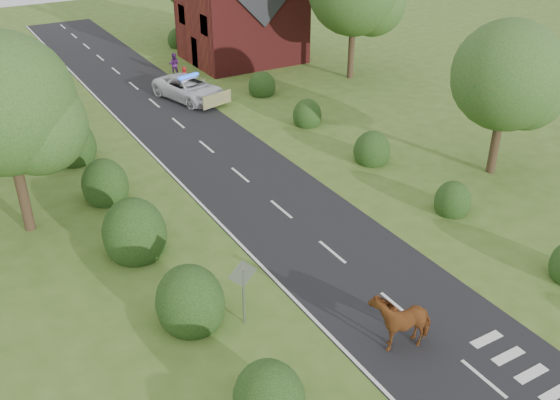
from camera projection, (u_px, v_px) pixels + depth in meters
ground at (397, 307)px, 21.82m from camera, size 120.00×120.00×0.00m
road at (214, 153)px, 33.14m from camera, size 6.00×70.00×0.02m
road_markings at (203, 175)px, 30.86m from camera, size 4.96×70.00×0.01m
hedgerow_left at (111, 196)px, 27.39m from camera, size 2.75×50.41×3.00m
hedgerow_right at (358, 143)px, 32.95m from camera, size 2.10×45.78×2.10m
tree_left_a at (11, 110)px, 23.86m from camera, size 5.74×5.60×8.38m
tree_right_a at (512, 80)px, 28.96m from camera, size 5.33×5.20×7.56m
road_sign at (243, 282)px, 20.31m from camera, size 1.06×0.08×2.53m
house at (241, 10)px, 46.87m from camera, size 8.00×7.40×9.17m
cow at (401, 321)px, 19.93m from camera, size 2.39×1.54×1.58m
police_van at (189, 88)px, 40.20m from camera, size 3.82×5.88×1.65m
pedestrian_red at (184, 78)px, 41.87m from camera, size 0.66×0.52×1.60m
pedestrian_purple at (174, 64)px, 44.75m from camera, size 0.98×0.93×1.61m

